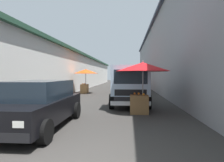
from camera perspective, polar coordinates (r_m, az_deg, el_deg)
name	(u,v)px	position (r m, az deg, el deg)	size (l,w,h in m)	color
ground	(114,94)	(16.22, 0.72, -3.92)	(90.00, 90.00, 0.00)	#33302D
building_left_whitewash	(46,71)	(20.25, -19.80, 2.86)	(49.80, 7.50, 4.04)	silver
building_right_concrete	(192,54)	(19.40, 23.52, 7.59)	(49.80, 7.50, 7.23)	gray
fruit_stall_near_right	(142,73)	(8.07, 9.30, 2.39)	(2.34, 2.34, 2.26)	#9E9EA3
fruit_stall_mid_lane	(133,74)	(19.39, 6.46, 2.03)	(2.72, 2.72, 2.19)	#9E9EA3
fruit_stall_far_right	(86,74)	(16.49, -8.19, 2.05)	(2.15, 2.15, 2.23)	#9E9EA3
hatchback_car	(38,104)	(6.23, -21.98, -6.52)	(3.93, 1.96, 1.45)	black
delivery_truck	(130,87)	(9.52, 5.45, -1.71)	(4.96, 2.07, 2.08)	black
vendor_by_crates	(134,84)	(14.44, 6.91, -1.00)	(0.27, 0.63, 1.59)	#665B4C
parked_scooter	(148,89)	(15.90, 11.00, -2.45)	(1.64, 0.65, 1.14)	black
plastic_stool	(54,97)	(11.42, -17.39, -4.79)	(0.30, 0.30, 0.43)	#194CB2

